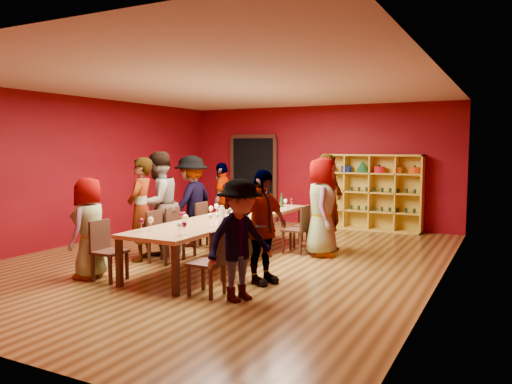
# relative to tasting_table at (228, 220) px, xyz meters

# --- Properties ---
(room_shell) EXTENTS (7.10, 9.10, 3.04)m
(room_shell) POSITION_rel_tasting_table_xyz_m (0.00, 0.00, 0.80)
(room_shell) COLOR brown
(room_shell) RESTS_ON ground
(tasting_table) EXTENTS (1.10, 4.50, 0.75)m
(tasting_table) POSITION_rel_tasting_table_xyz_m (0.00, 0.00, 0.00)
(tasting_table) COLOR #B57F4B
(tasting_table) RESTS_ON ground
(doorway) EXTENTS (1.40, 0.17, 2.30)m
(doorway) POSITION_rel_tasting_table_xyz_m (-1.80, 4.43, 0.42)
(doorway) COLOR black
(doorway) RESTS_ON ground
(shelving_unit) EXTENTS (2.40, 0.40, 1.80)m
(shelving_unit) POSITION_rel_tasting_table_xyz_m (1.40, 4.32, 0.28)
(shelving_unit) COLOR gold
(shelving_unit) RESTS_ON ground
(chair_person_left_0) EXTENTS (0.42, 0.42, 0.89)m
(chair_person_left_0) POSITION_rel_tasting_table_xyz_m (-0.91, -2.00, -0.20)
(chair_person_left_0) COLOR black
(chair_person_left_0) RESTS_ON ground
(person_left_0) EXTENTS (0.56, 0.81, 1.52)m
(person_left_0) POSITION_rel_tasting_table_xyz_m (-1.23, -2.00, 0.06)
(person_left_0) COLOR white
(person_left_0) RESTS_ON ground
(chair_person_left_1) EXTENTS (0.42, 0.42, 0.89)m
(chair_person_left_1) POSITION_rel_tasting_table_xyz_m (-0.91, -0.74, -0.20)
(chair_person_left_1) COLOR black
(chair_person_left_1) RESTS_ON ground
(person_left_1) EXTENTS (0.67, 0.78, 1.80)m
(person_left_1) POSITION_rel_tasting_table_xyz_m (-1.31, -0.74, 0.20)
(person_left_1) COLOR beige
(person_left_1) RESTS_ON ground
(chair_person_left_2) EXTENTS (0.42, 0.42, 0.89)m
(chair_person_left_2) POSITION_rel_tasting_table_xyz_m (-0.91, -0.23, -0.20)
(chair_person_left_2) COLOR black
(chair_person_left_2) RESTS_ON ground
(person_left_2) EXTENTS (0.60, 0.97, 1.89)m
(person_left_2) POSITION_rel_tasting_table_xyz_m (-1.33, -0.23, 0.25)
(person_left_2) COLOR #C78690
(person_left_2) RESTS_ON ground
(chair_person_left_3) EXTENTS (0.42, 0.42, 0.89)m
(chair_person_left_3) POSITION_rel_tasting_table_xyz_m (-0.91, 0.71, -0.20)
(chair_person_left_3) COLOR black
(chair_person_left_3) RESTS_ON ground
(person_left_3) EXTENTS (0.49, 1.17, 1.80)m
(person_left_3) POSITION_rel_tasting_table_xyz_m (-1.25, 0.71, 0.20)
(person_left_3) COLOR #598AB7
(person_left_3) RESTS_ON ground
(chair_person_left_4) EXTENTS (0.42, 0.42, 0.89)m
(chair_person_left_4) POSITION_rel_tasting_table_xyz_m (-0.91, 2.00, -0.20)
(chair_person_left_4) COLOR black
(chair_person_left_4) RESTS_ON ground
(person_left_4) EXTENTS (0.68, 1.04, 1.63)m
(person_left_4) POSITION_rel_tasting_table_xyz_m (-1.32, 2.00, 0.11)
(person_left_4) COLOR #121434
(person_left_4) RESTS_ON ground
(chair_person_right_0) EXTENTS (0.42, 0.42, 0.89)m
(chair_person_right_0) POSITION_rel_tasting_table_xyz_m (0.91, -1.94, -0.20)
(chair_person_right_0) COLOR black
(chair_person_right_0) RESTS_ON ground
(person_right_0) EXTENTS (0.78, 1.10, 1.57)m
(person_right_0) POSITION_rel_tasting_table_xyz_m (1.34, -1.94, 0.09)
(person_right_0) COLOR silver
(person_right_0) RESTS_ON ground
(chair_person_right_1) EXTENTS (0.42, 0.42, 0.89)m
(chair_person_right_1) POSITION_rel_tasting_table_xyz_m (0.91, -1.10, -0.20)
(chair_person_right_1) COLOR black
(chair_person_right_1) RESTS_ON ground
(person_right_1) EXTENTS (0.73, 1.06, 1.65)m
(person_right_1) POSITION_rel_tasting_table_xyz_m (1.22, -1.10, 0.13)
(person_right_1) COLOR pink
(person_right_1) RESTS_ON ground
(chair_person_right_3) EXTENTS (0.42, 0.42, 0.89)m
(chair_person_right_3) POSITION_rel_tasting_table_xyz_m (0.91, 1.07, -0.20)
(chair_person_right_3) COLOR black
(chair_person_right_3) RESTS_ON ground
(person_right_3) EXTENTS (0.75, 0.98, 1.78)m
(person_right_3) POSITION_rel_tasting_table_xyz_m (1.35, 1.07, 0.19)
(person_right_3) COLOR silver
(person_right_3) RESTS_ON ground
(chair_person_right_4) EXTENTS (0.42, 0.42, 0.89)m
(chair_person_right_4) POSITION_rel_tasting_table_xyz_m (0.91, 1.58, -0.20)
(chair_person_right_4) COLOR black
(chair_person_right_4) RESTS_ON ground
(person_right_4) EXTENTS (0.58, 0.73, 1.84)m
(person_right_4) POSITION_rel_tasting_table_xyz_m (1.32, 1.58, 0.22)
(person_right_4) COLOR #141637
(person_right_4) RESTS_ON ground
(wine_glass_0) EXTENTS (0.07, 0.07, 0.18)m
(wine_glass_0) POSITION_rel_tasting_table_xyz_m (0.38, 1.93, 0.18)
(wine_glass_0) COLOR white
(wine_glass_0) RESTS_ON tasting_table
(wine_glass_1) EXTENTS (0.08, 0.08, 0.21)m
(wine_glass_1) POSITION_rel_tasting_table_xyz_m (-0.31, 0.88, 0.20)
(wine_glass_1) COLOR white
(wine_glass_1) RESTS_ON tasting_table
(wine_glass_2) EXTENTS (0.08, 0.08, 0.21)m
(wine_glass_2) POSITION_rel_tasting_table_xyz_m (-0.28, -1.73, 0.20)
(wine_glass_2) COLOR white
(wine_glass_2) RESTS_ON tasting_table
(wine_glass_3) EXTENTS (0.08, 0.08, 0.19)m
(wine_glass_3) POSITION_rel_tasting_table_xyz_m (0.31, -0.83, 0.19)
(wine_glass_3) COLOR white
(wine_glass_3) RESTS_ON tasting_table
(wine_glass_4) EXTENTS (0.08, 0.08, 0.19)m
(wine_glass_4) POSITION_rel_tasting_table_xyz_m (0.35, -1.77, 0.19)
(wine_glass_4) COLOR white
(wine_glass_4) RESTS_ON tasting_table
(wine_glass_5) EXTENTS (0.08, 0.08, 0.20)m
(wine_glass_5) POSITION_rel_tasting_table_xyz_m (-0.33, 0.16, 0.20)
(wine_glass_5) COLOR white
(wine_glass_5) RESTS_ON tasting_table
(wine_glass_6) EXTENTS (0.09, 0.09, 0.21)m
(wine_glass_6) POSITION_rel_tasting_table_xyz_m (0.28, -0.09, 0.21)
(wine_glass_6) COLOR white
(wine_glass_6) RESTS_ON tasting_table
(wine_glass_7) EXTENTS (0.08, 0.08, 0.20)m
(wine_glass_7) POSITION_rel_tasting_table_xyz_m (-0.36, -1.84, 0.19)
(wine_glass_7) COLOR white
(wine_glass_7) RESTS_ON tasting_table
(wine_glass_8) EXTENTS (0.09, 0.09, 0.21)m
(wine_glass_8) POSITION_rel_tasting_table_xyz_m (0.35, 0.99, 0.21)
(wine_glass_8) COLOR white
(wine_glass_8) RESTS_ON tasting_table
(wine_glass_9) EXTENTS (0.09, 0.09, 0.21)m
(wine_glass_9) POSITION_rel_tasting_table_xyz_m (-0.36, 1.77, 0.20)
(wine_glass_9) COLOR white
(wine_glass_9) RESTS_ON tasting_table
(wine_glass_10) EXTENTS (0.09, 0.09, 0.21)m
(wine_glass_10) POSITION_rel_tasting_table_xyz_m (0.05, -1.31, 0.21)
(wine_glass_10) COLOR white
(wine_glass_10) RESTS_ON tasting_table
(wine_glass_11) EXTENTS (0.08, 0.08, 0.19)m
(wine_glass_11) POSITION_rel_tasting_table_xyz_m (-0.30, -0.95, 0.19)
(wine_glass_11) COLOR white
(wine_glass_11) RESTS_ON tasting_table
(wine_glass_12) EXTENTS (0.08, 0.08, 0.19)m
(wine_glass_12) POSITION_rel_tasting_table_xyz_m (-0.33, 0.96, 0.19)
(wine_glass_12) COLOR white
(wine_glass_12) RESTS_ON tasting_table
(wine_glass_13) EXTENTS (0.08, 0.08, 0.20)m
(wine_glass_13) POSITION_rel_tasting_table_xyz_m (0.33, 0.06, 0.19)
(wine_glass_13) COLOR white
(wine_glass_13) RESTS_ON tasting_table
(wine_glass_14) EXTENTS (0.08, 0.08, 0.19)m
(wine_glass_14) POSITION_rel_tasting_table_xyz_m (0.34, -1.87, 0.19)
(wine_glass_14) COLOR white
(wine_glass_14) RESTS_ON tasting_table
(wine_glass_15) EXTENTS (0.07, 0.07, 0.18)m
(wine_glass_15) POSITION_rel_tasting_table_xyz_m (-0.28, -0.90, 0.18)
(wine_glass_15) COLOR white
(wine_glass_15) RESTS_ON tasting_table
(wine_glass_16) EXTENTS (0.08, 0.08, 0.21)m
(wine_glass_16) POSITION_rel_tasting_table_xyz_m (0.37, 0.88, 0.20)
(wine_glass_16) COLOR white
(wine_glass_16) RESTS_ON tasting_table
(wine_glass_17) EXTENTS (0.08, 0.08, 0.19)m
(wine_glass_17) POSITION_rel_tasting_table_xyz_m (-0.29, -0.08, 0.19)
(wine_glass_17) COLOR white
(wine_glass_17) RESTS_ON tasting_table
(wine_glass_18) EXTENTS (0.07, 0.07, 0.18)m
(wine_glass_18) POSITION_rel_tasting_table_xyz_m (-0.19, 1.21, 0.18)
(wine_glass_18) COLOR white
(wine_glass_18) RESTS_ON tasting_table
(wine_glass_19) EXTENTS (0.09, 0.09, 0.21)m
(wine_glass_19) POSITION_rel_tasting_table_xyz_m (0.31, -1.06, 0.21)
(wine_glass_19) COLOR white
(wine_glass_19) RESTS_ON tasting_table
(wine_glass_20) EXTENTS (0.07, 0.07, 0.18)m
(wine_glass_20) POSITION_rel_tasting_table_xyz_m (-0.35, 1.87, 0.18)
(wine_glass_20) COLOR white
(wine_glass_20) RESTS_ON tasting_table
(wine_glass_21) EXTENTS (0.08, 0.08, 0.19)m
(wine_glass_21) POSITION_rel_tasting_table_xyz_m (0.37, 1.65, 0.19)
(wine_glass_21) COLOR white
(wine_glass_21) RESTS_ON tasting_table
(spittoon_bowl) EXTENTS (0.32, 0.32, 0.17)m
(spittoon_bowl) POSITION_rel_tasting_table_xyz_m (0.14, 0.03, 0.12)
(spittoon_bowl) COLOR silver
(spittoon_bowl) RESTS_ON tasting_table
(carafe_a) EXTENTS (0.13, 0.13, 0.27)m
(carafe_a) POSITION_rel_tasting_table_xyz_m (-0.22, 0.50, 0.17)
(carafe_a) COLOR white
(carafe_a) RESTS_ON tasting_table
(carafe_b) EXTENTS (0.12, 0.12, 0.29)m
(carafe_b) POSITION_rel_tasting_table_xyz_m (0.28, -0.66, 0.18)
(carafe_b) COLOR white
(carafe_b) RESTS_ON tasting_table
(wine_bottle) EXTENTS (0.08, 0.08, 0.28)m
(wine_bottle) POSITION_rel_tasting_table_xyz_m (0.23, 1.77, 0.16)
(wine_bottle) COLOR #143717
(wine_bottle) RESTS_ON tasting_table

